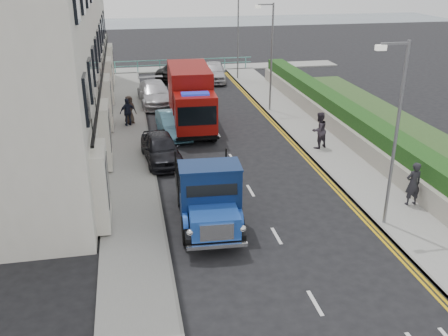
% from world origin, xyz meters
% --- Properties ---
extents(ground, '(120.00, 120.00, 0.00)m').
position_xyz_m(ground, '(0.00, 0.00, 0.00)').
color(ground, black).
rests_on(ground, ground).
extents(pavement_west, '(2.40, 38.00, 0.12)m').
position_xyz_m(pavement_west, '(-5.20, 9.00, 0.06)').
color(pavement_west, gray).
rests_on(pavement_west, ground).
extents(pavement_east, '(2.60, 38.00, 0.12)m').
position_xyz_m(pavement_east, '(5.30, 9.00, 0.06)').
color(pavement_east, gray).
rests_on(pavement_east, ground).
extents(promenade, '(30.00, 2.50, 0.12)m').
position_xyz_m(promenade, '(0.00, 29.00, 0.06)').
color(promenade, gray).
rests_on(promenade, ground).
extents(sea_plane, '(120.00, 120.00, 0.00)m').
position_xyz_m(sea_plane, '(0.00, 60.00, 0.00)').
color(sea_plane, slate).
rests_on(sea_plane, ground).
extents(terrace_west, '(6.31, 30.20, 14.25)m').
position_xyz_m(terrace_west, '(-9.47, 13.00, 7.17)').
color(terrace_west, white).
rests_on(terrace_west, ground).
extents(garden_east, '(1.45, 28.00, 1.75)m').
position_xyz_m(garden_east, '(7.21, 9.00, 0.90)').
color(garden_east, '#B2AD9E').
rests_on(garden_east, ground).
extents(seafront_railing, '(13.00, 0.08, 1.11)m').
position_xyz_m(seafront_railing, '(0.00, 28.20, 0.58)').
color(seafront_railing, '#59B2A5').
rests_on(seafront_railing, ground).
extents(lamp_near, '(1.23, 0.18, 7.00)m').
position_xyz_m(lamp_near, '(4.18, -2.00, 4.00)').
color(lamp_near, slate).
rests_on(lamp_near, ground).
extents(lamp_mid, '(1.23, 0.18, 7.00)m').
position_xyz_m(lamp_mid, '(4.18, 14.00, 4.00)').
color(lamp_mid, slate).
rests_on(lamp_mid, ground).
extents(lamp_far, '(1.23, 0.18, 7.00)m').
position_xyz_m(lamp_far, '(4.18, 24.00, 4.00)').
color(lamp_far, slate).
rests_on(lamp_far, ground).
extents(bedford_lorry, '(2.50, 5.71, 2.64)m').
position_xyz_m(bedford_lorry, '(-2.33, -0.98, 1.22)').
color(bedford_lorry, black).
rests_on(bedford_lorry, ground).
extents(red_lorry, '(2.56, 6.91, 3.58)m').
position_xyz_m(red_lorry, '(-1.36, 11.53, 1.91)').
color(red_lorry, black).
rests_on(red_lorry, ground).
extents(parked_car_front, '(2.10, 4.38, 1.45)m').
position_xyz_m(parked_car_front, '(-3.60, 6.24, 0.72)').
color(parked_car_front, black).
rests_on(parked_car_front, ground).
extents(parked_car_mid, '(1.83, 4.34, 1.39)m').
position_xyz_m(parked_car_mid, '(-2.60, 10.17, 0.70)').
color(parked_car_mid, teal).
rests_on(parked_car_mid, ground).
extents(parked_car_rear, '(2.46, 5.43, 1.54)m').
position_xyz_m(parked_car_rear, '(-3.17, 17.32, 0.77)').
color(parked_car_rear, silver).
rests_on(parked_car_rear, ground).
extents(seafront_car_left, '(4.90, 6.50, 1.64)m').
position_xyz_m(seafront_car_left, '(-0.50, 24.96, 0.82)').
color(seafront_car_left, black).
rests_on(seafront_car_left, ground).
extents(seafront_car_right, '(2.60, 4.97, 1.62)m').
position_xyz_m(seafront_car_right, '(2.19, 23.68, 0.81)').
color(seafront_car_right, silver).
rests_on(seafront_car_right, ground).
extents(pedestrian_east_near, '(0.70, 0.48, 1.86)m').
position_xyz_m(pedestrian_east_near, '(6.10, -0.79, 1.05)').
color(pedestrian_east_near, black).
rests_on(pedestrian_east_near, pavement_east).
extents(pedestrian_east_far, '(1.17, 1.06, 1.97)m').
position_xyz_m(pedestrian_east_far, '(4.80, 6.34, 1.10)').
color(pedestrian_east_far, '#332C36').
rests_on(pedestrian_east_far, pavement_east).
extents(pedestrian_west_near, '(1.07, 0.71, 1.68)m').
position_xyz_m(pedestrian_west_near, '(-5.12, 12.30, 0.96)').
color(pedestrian_west_near, '#1C2233').
rests_on(pedestrian_west_near, pavement_west).
extents(pedestrian_west_far, '(0.99, 0.84, 1.71)m').
position_xyz_m(pedestrian_west_far, '(-5.02, 12.77, 0.97)').
color(pedestrian_west_far, '#463B32').
rests_on(pedestrian_west_far, pavement_west).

